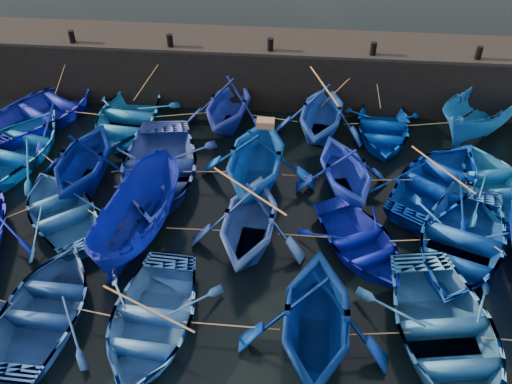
{
  "coord_description": "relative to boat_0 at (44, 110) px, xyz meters",
  "views": [
    {
      "loc": [
        1.27,
        -11.11,
        12.95
      ],
      "look_at": [
        0.0,
        3.2,
        0.7
      ],
      "focal_mm": 40.0,
      "sensor_mm": 36.0,
      "label": 1
    }
  ],
  "objects": [
    {
      "name": "bollard_4",
      "position": [
        16.98,
        1.89,
        2.31
      ],
      "size": [
        0.24,
        0.24,
        0.5
      ],
      "primitive_type": "cylinder",
      "color": "black",
      "rests_on": "quay_top"
    },
    {
      "name": "boat_9",
      "position": [
        8.89,
        -3.33,
        0.7
      ],
      "size": [
        4.55,
        5.15,
        2.53
      ],
      "primitive_type": "imported",
      "rotation": [
        0.0,
        0.0,
        3.05
      ],
      "color": "#07429F",
      "rests_on": "ground"
    },
    {
      "name": "boat_17",
      "position": [
        12.34,
        -6.27,
        -0.13
      ],
      "size": [
        4.54,
        5.01,
        0.85
      ],
      "primitive_type": "imported",
      "rotation": [
        0.0,
        0.0,
        0.5
      ],
      "color": "#051095",
      "rests_on": "ground"
    },
    {
      "name": "boat_21",
      "position": [
        3.68,
        -9.61,
        -0.08
      ],
      "size": [
        3.47,
        4.75,
        0.97
      ],
      "primitive_type": "imported",
      "rotation": [
        0.0,
        0.0,
        3.11
      ],
      "color": "navy",
      "rests_on": "ground"
    },
    {
      "name": "bollard_3",
      "position": [
        12.98,
        1.89,
        2.31
      ],
      "size": [
        0.24,
        0.24,
        0.5
      ],
      "primitive_type": "cylinder",
      "color": "black",
      "rests_on": "quay_top"
    },
    {
      "name": "boat_12",
      "position": [
        17.19,
        -3.2,
        -0.08
      ],
      "size": [
        4.21,
        5.2,
        0.95
      ],
      "primitive_type": "imported",
      "rotation": [
        0.0,
        0.0,
        3.36
      ],
      "color": "blue",
      "rests_on": "ground"
    },
    {
      "name": "boat_22",
      "position": [
        6.61,
        -9.78,
        -0.06
      ],
      "size": [
        3.67,
        4.96,
        0.99
      ],
      "primitive_type": "imported",
      "rotation": [
        0.0,
        0.0,
        -0.05
      ],
      "color": "blue",
      "rests_on": "ground"
    },
    {
      "name": "boat_1",
      "position": [
        3.41,
        -0.16,
        -0.04
      ],
      "size": [
        3.93,
        5.25,
        1.04
      ],
      "primitive_type": "imported",
      "rotation": [
        0.0,
        0.0,
        -0.07
      ],
      "color": "#1868B6",
      "rests_on": "ground"
    },
    {
      "name": "boat_14",
      "position": [
        2.73,
        -5.7,
        -0.1
      ],
      "size": [
        5.18,
        5.41,
        0.91
      ],
      "primitive_type": "imported",
      "rotation": [
        0.0,
        0.0,
        3.8
      ],
      "color": "#2560A4",
      "rests_on": "ground"
    },
    {
      "name": "loose_oars",
      "position": [
        10.46,
        -4.8,
        1.08
      ],
      "size": [
        10.83,
        11.91,
        1.28
      ],
      "color": "#99724C",
      "rests_on": "ground"
    },
    {
      "name": "boat_5",
      "position": [
        17.34,
        0.58,
        0.45
      ],
      "size": [
        4.86,
        5.29,
        2.02
      ],
      "primitive_type": "imported",
      "rotation": [
        0.0,
        0.0,
        -0.69
      ],
      "color": "#145995",
      "rests_on": "ground"
    },
    {
      "name": "boat_0",
      "position": [
        0.0,
        0.0,
        0.0
      ],
      "size": [
        6.07,
        6.6,
        1.12
      ],
      "primitive_type": "imported",
      "rotation": [
        0.0,
        0.0,
        2.61
      ],
      "color": "#101AA8",
      "rests_on": "ground"
    },
    {
      "name": "wooden_crate",
      "position": [
        9.19,
        -3.33,
        2.09
      ],
      "size": [
        0.57,
        0.38,
        0.25
      ],
      "primitive_type": "cube",
      "color": "#986542",
      "rests_on": "boat_9"
    },
    {
      "name": "boat_15",
      "position": [
        5.44,
        -6.3,
        0.38
      ],
      "size": [
        2.78,
        5.15,
        1.89
      ],
      "primitive_type": "imported",
      "rotation": [
        0.0,
        0.0,
        2.94
      ],
      "color": "navy",
      "rests_on": "ground"
    },
    {
      "name": "mooring_ropes",
      "position": [
        8.81,
        -2.82,
        0.32
      ],
      "size": [
        17.63,
        11.64,
        2.1
      ],
      "color": "tan",
      "rests_on": "ground"
    },
    {
      "name": "boat_24",
      "position": [
        14.37,
        -9.59,
        0.02
      ],
      "size": [
        4.82,
        6.14,
        1.16
      ],
      "primitive_type": "imported",
      "rotation": [
        0.0,
        0.0,
        0.16
      ],
      "color": "#246298",
      "rests_on": "ground"
    },
    {
      "name": "boat_16",
      "position": [
        8.93,
        -6.26,
        0.55
      ],
      "size": [
        3.99,
        4.51,
        2.22
      ],
      "primitive_type": "imported",
      "rotation": [
        0.0,
        0.0,
        -0.09
      ],
      "color": "#2B50A4",
      "rests_on": "ground"
    },
    {
      "name": "ground",
      "position": [
        8.98,
        -7.71,
        -0.56
      ],
      "size": [
        120.0,
        120.0,
        0.0
      ],
      "primitive_type": "plane",
      "color": "black",
      "rests_on": "ground"
    },
    {
      "name": "boat_7",
      "position": [
        2.93,
        -3.7,
        0.54
      ],
      "size": [
        3.79,
        4.33,
        2.19
      ],
      "primitive_type": "imported",
      "rotation": [
        0.0,
        0.0,
        3.09
      ],
      "color": "#001475",
      "rests_on": "ground"
    },
    {
      "name": "boat_18",
      "position": [
        15.37,
        -6.09,
        0.0
      ],
      "size": [
        5.53,
        6.43,
        1.12
      ],
      "primitive_type": "imported",
      "rotation": [
        0.0,
        0.0,
        -0.36
      ],
      "color": "#0D46A5",
      "rests_on": "ground"
    },
    {
      "name": "quay_top",
      "position": [
        8.98,
        2.79,
        2.0
      ],
      "size": [
        26.0,
        2.5,
        0.12
      ],
      "primitive_type": "cube",
      "color": "black",
      "rests_on": "quay_wall"
    },
    {
      "name": "boat_2",
      "position": [
        7.45,
        0.38,
        0.48
      ],
      "size": [
        4.06,
        4.5,
        2.07
      ],
      "primitive_type": "imported",
      "rotation": [
        0.0,
        0.0,
        -0.18
      ],
      "color": "#1C2E9E",
      "rests_on": "ground"
    },
    {
      "name": "boat_3",
      "position": [
        11.12,
        0.05,
        0.53
      ],
      "size": [
        4.16,
        4.63,
        2.18
      ],
      "primitive_type": "imported",
      "rotation": [
        0.0,
        0.0,
        -0.15
      ],
      "color": "#1846AC",
      "rests_on": "ground"
    },
    {
      "name": "quay_wall",
      "position": [
        8.98,
        2.79,
        0.69
      ],
      "size": [
        26.0,
        2.5,
        2.5
      ],
      "primitive_type": "cube",
      "color": "black",
      "rests_on": "ground"
    },
    {
      "name": "boat_11",
      "position": [
        15.18,
        -3.21,
        -0.03
      ],
      "size": [
        5.87,
        6.25,
        1.05
      ],
      "primitive_type": "imported",
      "rotation": [
        0.0,
        0.0,
        2.54
      ],
      "color": "#002A90",
      "rests_on": "ground"
    },
    {
      "name": "boat_23",
      "position": [
        10.98,
        -9.8,
        0.65
      ],
      "size": [
        4.09,
        4.7,
        2.42
      ],
      "primitive_type": "imported",
      "rotation": [
        0.0,
        0.0,
        -0.03
      ],
      "color": "navy",
      "rests_on": "ground"
    },
    {
      "name": "boat_10",
      "position": [
        11.95,
        -3.35,
        0.45
      ],
      "size": [
        4.27,
        4.63,
        2.02
      ],
      "primitive_type": "imported",
      "rotation": [
        0.0,
        0.0,
        3.43
      ],
      "color": "#162EC8",
      "rests_on": "ground"
    },
    {
      "name": "bollard_1",
      "position": [
        4.98,
        1.89,
        2.31
      ],
      "size": [
        0.24,
        0.24,
        0.5
      ],
      "primitive_type": "cylinder",
      "color": "black",
      "rests_on": "quay_top"
    },
    {
      "name": "boat_6",
      "position": [
        -0.1,
        -2.7,
        -0.01
      ],
      "size": [
        4.96,
        6.05,
        1.1
      ],
      "primitive_type": "imported",
      "rotation": [
        0.0,
        0.0,
        2.89
      ],
      "color": "#0C59B2",
      "rests_on": "ground"
    },
    {
      "name": "boat_4",
      "position": [
        13.55,
        0.14,
        -0.1
      ],
      "size": [
        3.4,
        4.58,
        0.91
      ],
      "primitive_type": "imported",
      "rotation": [
        0.0,
        0.0,
        -0.06
      ],
      "color": "#00359F",
      "rests_on": "ground"
    },
    {
      "name": "bollard_2",
      "position": [
        8.98,
        1.89,
        2.31
      ],
      "size": [
        0.24,
        0.24,
        0.5
      ],
      "primitive_type": "cylinder",
      "color": "black",
      "rests_on": "quay_top"
    },
    {
      "name": "bollard_0",
      "position": [
        0.98,
        1.89,
        2.31
      ],
      "size": [
        0.24,
        0.24,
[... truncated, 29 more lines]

